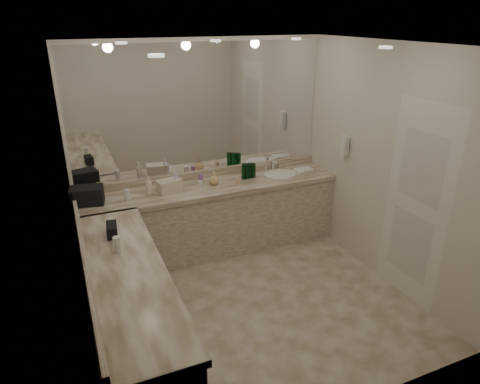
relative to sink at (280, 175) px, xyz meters
name	(u,v)px	position (x,y,z in m)	size (l,w,h in m)	color
floor	(252,301)	(-0.95, -1.20, -0.90)	(3.20, 3.20, 0.00)	beige
ceiling	(255,45)	(-0.95, -1.20, 1.71)	(3.20, 3.20, 0.00)	white
wall_back	(203,147)	(-0.95, 0.30, 0.41)	(3.20, 0.02, 2.60)	silver
wall_left	(75,218)	(-2.55, -1.20, 0.41)	(0.02, 3.00, 2.60)	silver
wall_right	(386,167)	(0.65, -1.20, 0.41)	(0.02, 3.00, 2.60)	silver
vanity_back_base	(213,220)	(-0.95, 0.00, -0.48)	(3.20, 0.60, 0.84)	beige
vanity_back_top	(212,188)	(-0.95, -0.01, -0.03)	(3.20, 0.64, 0.06)	beige
vanity_left_base	(130,318)	(-2.25, -1.50, -0.48)	(0.60, 2.40, 0.84)	beige
vanity_left_top	(125,273)	(-2.24, -1.50, -0.03)	(0.64, 2.42, 0.06)	beige
backsplash_back	(204,174)	(-0.95, 0.28, 0.05)	(3.20, 0.04, 0.10)	beige
backsplash_left	(84,254)	(-2.53, -1.20, 0.05)	(0.04, 3.00, 0.10)	beige
mirror_back	(202,109)	(-0.95, 0.29, 0.88)	(3.12, 0.01, 1.55)	white
mirror_left	(68,162)	(-2.54, -1.20, 0.88)	(0.01, 2.92, 1.55)	white
sink	(280,175)	(0.00, 0.00, 0.00)	(0.44, 0.44, 0.03)	white
faucet	(273,165)	(0.00, 0.21, 0.07)	(0.24, 0.16, 0.14)	silver
wall_phone	(345,146)	(0.61, -0.50, 0.46)	(0.06, 0.10, 0.24)	white
door	(416,205)	(0.64, -1.70, 0.16)	(0.02, 0.82, 2.10)	white
black_toiletry_bag	(87,196)	(-2.39, 0.00, 0.10)	(0.34, 0.22, 0.20)	black
black_bag_spill	(112,230)	(-2.25, -0.85, 0.06)	(0.09, 0.21, 0.11)	black
cream_cosmetic_case	(169,186)	(-1.48, -0.02, 0.08)	(0.26, 0.16, 0.15)	beige
hand_towel	(303,170)	(0.33, -0.03, 0.02)	(0.24, 0.16, 0.04)	white
lotion_left	(117,244)	(-2.25, -1.19, 0.08)	(0.07, 0.07, 0.16)	white
soap_bottle_a	(149,185)	(-1.71, 0.02, 0.12)	(0.09, 0.09, 0.22)	white
soap_bottle_b	(176,181)	(-1.39, 0.02, 0.11)	(0.10, 0.10, 0.22)	white
soap_bottle_c	(214,178)	(-0.92, 0.01, 0.08)	(0.12, 0.12, 0.16)	#E0BB79
green_bottle_0	(247,171)	(-0.46, 0.04, 0.10)	(0.07, 0.07, 0.19)	#0A4C19
green_bottle_1	(250,170)	(-0.41, 0.05, 0.10)	(0.07, 0.07, 0.19)	#0A4C19
green_bottle_2	(244,171)	(-0.50, 0.04, 0.11)	(0.07, 0.07, 0.20)	#0A4C19
green_bottle_3	(253,170)	(-0.37, 0.05, 0.10)	(0.07, 0.07, 0.18)	#0A4C19
amenity_bottle_0	(201,184)	(-1.09, -0.01, 0.04)	(0.06, 0.06, 0.08)	white
amenity_bottle_1	(102,195)	(-2.24, 0.11, 0.04)	(0.04, 0.04, 0.06)	#F2D84C
amenity_bottle_2	(238,181)	(-0.63, -0.07, 0.04)	(0.06, 0.06, 0.07)	#E0B28C
amenity_bottle_3	(201,179)	(-1.04, 0.12, 0.06)	(0.05, 0.05, 0.11)	#9966B2
amenity_bottle_4	(127,195)	(-1.98, -0.06, 0.07)	(0.06, 0.06, 0.13)	white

